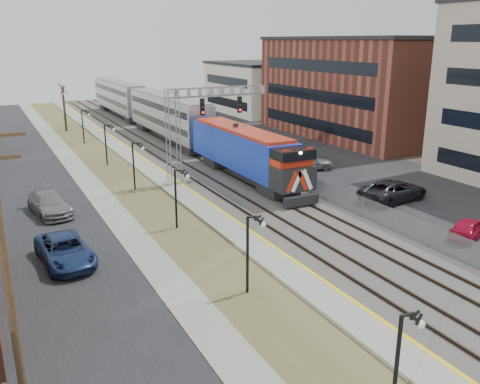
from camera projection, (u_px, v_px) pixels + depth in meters
ground at (432, 358)px, 19.93m from camera, size 160.00×160.00×0.00m
street_west at (30, 181)px, 44.80m from camera, size 7.00×120.00×0.04m
sidewalk at (82, 175)px, 46.75m from camera, size 2.00×120.00×0.08m
grass_median at (115, 171)px, 48.05m from camera, size 4.00×120.00×0.06m
platform at (145, 167)px, 49.33m from camera, size 2.00×120.00×0.24m
ballast_bed at (193, 162)px, 51.51m from camera, size 8.00×120.00×0.20m
parking_lot at (293, 151)px, 56.75m from camera, size 16.00×120.00×0.04m
platform_edge at (154, 165)px, 49.68m from camera, size 0.24×120.00×0.01m
track_near at (174, 162)px, 50.59m from camera, size 1.58×120.00×0.15m
track_far at (207, 159)px, 52.11m from camera, size 1.58×120.00×0.15m
train at (158, 114)px, 64.59m from camera, size 3.00×63.05×5.33m
signal_gantry at (192, 119)px, 42.74m from camera, size 9.00×1.07×8.15m
lampposts at (174, 199)px, 33.22m from camera, size 0.14×62.14×4.00m
fence at (230, 151)px, 53.13m from camera, size 0.04×120.00×1.60m
buildings_east at (417, 92)px, 57.76m from camera, size 16.00×76.00×15.00m
bare_trees at (9, 144)px, 46.86m from camera, size 12.30×42.30×5.95m
car_lot_a at (469, 228)px, 31.82m from camera, size 4.10×2.76×1.30m
car_lot_c at (393, 191)px, 39.07m from camera, size 6.18×3.48×1.63m
car_lot_d at (307, 163)px, 48.66m from camera, size 4.40×1.83×1.27m
car_lot_e at (309, 162)px, 48.37m from camera, size 4.89×3.03×1.55m
car_street_a at (65, 251)px, 28.12m from camera, size 2.96×5.58×1.49m
car_street_b at (49, 205)px, 36.03m from camera, size 2.92×5.47×1.51m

